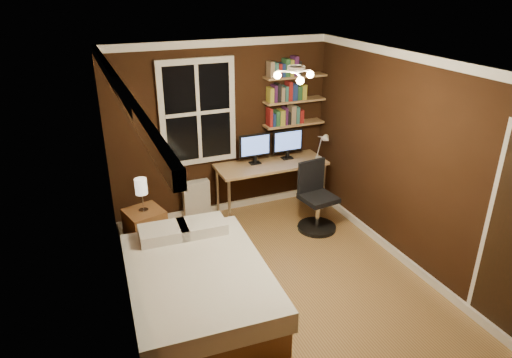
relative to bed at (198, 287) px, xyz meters
name	(u,v)px	position (x,y,z in m)	size (l,w,h in m)	color
floor	(284,287)	(1.00, -0.02, -0.28)	(4.20, 4.20, 0.00)	brown
wall_back	(222,130)	(1.00, 2.08, 0.97)	(3.20, 0.04, 2.50)	black
wall_left	(129,216)	(-0.60, -0.02, 0.97)	(0.04, 4.20, 2.50)	black
wall_right	(412,165)	(2.60, -0.02, 0.97)	(0.04, 4.20, 2.50)	black
ceiling	(291,64)	(1.00, -0.02, 2.22)	(3.20, 4.20, 0.02)	white
window	(198,113)	(0.65, 2.05, 1.27)	(1.06, 0.06, 1.46)	white
ceiling_fixture	(296,77)	(1.00, -0.12, 2.12)	(0.44, 0.44, 0.18)	beige
bookshelf_lower	(294,124)	(2.08, 1.96, 0.97)	(0.92, 0.22, 0.03)	#B07E55
books_row_lower	(294,115)	(2.08, 1.96, 1.10)	(0.54, 0.16, 0.23)	maroon
bookshelf_middle	(295,101)	(2.08, 1.96, 1.32)	(0.92, 0.22, 0.03)	#B07E55
books_row_middle	(295,92)	(2.08, 1.96, 1.45)	(0.54, 0.16, 0.23)	navy
bookshelf_upper	(295,76)	(2.08, 1.96, 1.67)	(0.92, 0.22, 0.03)	#B07E55
books_row_upper	(296,67)	(2.08, 1.96, 1.80)	(0.48, 0.16, 0.23)	#295F33
bed	(198,287)	(0.00, 0.00, 0.00)	(1.47, 1.98, 0.65)	brown
nightstand	(146,230)	(-0.29, 1.41, 0.00)	(0.44, 0.44, 0.55)	brown
bedside_lamp	(142,195)	(-0.29, 1.41, 0.49)	(0.15, 0.15, 0.43)	beige
radiator	(197,199)	(0.54, 1.98, 0.01)	(0.38, 0.13, 0.57)	silver
desk	(271,167)	(1.63, 1.76, 0.43)	(1.61, 0.61, 0.77)	#B07E55
monitor_left	(255,149)	(1.41, 1.84, 0.71)	(0.47, 0.12, 0.44)	black
monitor_right	(288,144)	(1.92, 1.84, 0.71)	(0.47, 0.12, 0.44)	black
desk_lamp	(322,146)	(2.36, 1.59, 0.71)	(0.14, 0.32, 0.44)	silver
office_chair	(316,204)	(1.99, 1.04, 0.09)	(0.53, 0.53, 0.97)	black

